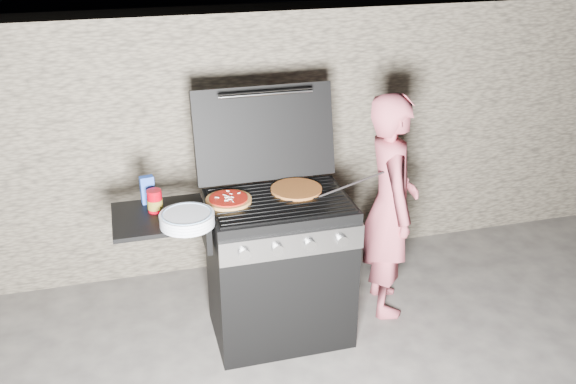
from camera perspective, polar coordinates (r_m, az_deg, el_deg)
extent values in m
plane|color=#413D3B|center=(4.09, -0.69, -12.22)|extent=(50.00, 50.00, 0.00)
cube|color=gray|center=(4.56, -4.08, 4.76)|extent=(8.00, 0.35, 1.80)
cylinder|color=orange|center=(3.72, 0.74, 0.25)|extent=(0.38, 0.38, 0.02)
cylinder|color=#A3000D|center=(3.54, -11.76, -0.77)|extent=(0.09, 0.09, 0.13)
cube|color=blue|center=(3.64, -12.38, 0.20)|extent=(0.08, 0.05, 0.16)
cylinder|color=white|center=(3.38, -8.96, -2.41)|extent=(0.31, 0.31, 0.07)
imported|color=#C25361|center=(4.01, 9.04, -1.23)|extent=(0.43, 0.58, 1.44)
cylinder|color=black|center=(3.72, 5.88, 0.77)|extent=(0.45, 0.09, 0.09)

